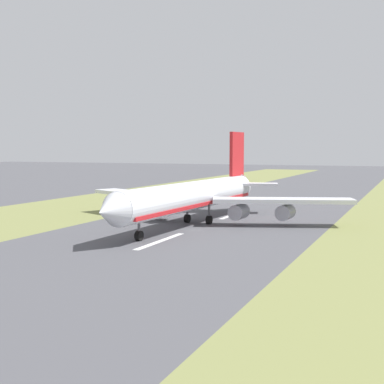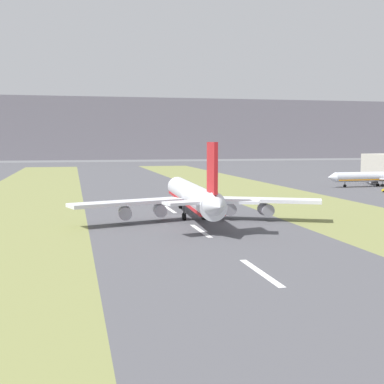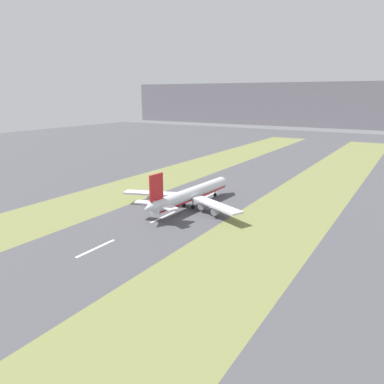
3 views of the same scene
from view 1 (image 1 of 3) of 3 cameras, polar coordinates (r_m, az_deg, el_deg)
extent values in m
plane|color=#4C4C51|center=(106.42, -0.03, -4.04)|extent=(800.00, 800.00, 0.00)
cube|color=olive|center=(130.52, -18.57, -2.66)|extent=(40.00, 600.00, 0.01)
cube|color=silver|center=(168.66, 8.72, -0.84)|extent=(1.20, 18.00, 0.01)
cube|color=silver|center=(130.46, 4.41, -2.43)|extent=(1.20, 18.00, 0.01)
cube|color=silver|center=(93.79, -3.39, -5.24)|extent=(1.20, 18.00, 0.01)
cylinder|color=silver|center=(112.03, 0.00, -0.41)|extent=(8.88, 56.23, 6.00)
cone|color=silver|center=(85.77, -8.92, -2.05)|extent=(6.13, 5.30, 5.88)
cone|color=silver|center=(140.44, 5.52, 0.94)|extent=(5.40, 6.25, 5.10)
cube|color=red|center=(112.19, 0.00, -1.25)|extent=(8.46, 53.98, 0.70)
cube|color=silver|center=(112.59, 9.66, -0.91)|extent=(29.37, 15.13, 0.90)
cube|color=silver|center=(126.81, -5.70, -0.24)|extent=(28.82, 17.67, 0.90)
cylinder|color=#93939E|center=(112.50, 5.02, -2.12)|extent=(3.44, 4.96, 3.20)
cylinder|color=#93939E|center=(112.99, 9.93, -2.14)|extent=(3.44, 4.96, 3.20)
cylinder|color=#93939E|center=(120.02, -3.04, -1.68)|extent=(3.44, 4.96, 3.20)
cylinder|color=#93939E|center=(127.54, -5.82, -1.32)|extent=(3.44, 4.96, 3.20)
cube|color=red|center=(135.47, 4.81, 4.07)|extent=(1.21, 8.03, 11.00)
cube|color=silver|center=(133.89, 6.98, 0.83)|extent=(10.80, 6.85, 0.60)
cube|color=silver|center=(137.83, 2.65, 0.97)|extent=(10.91, 7.69, 0.60)
cylinder|color=#59595E|center=(93.91, -5.68, -3.70)|extent=(0.50, 0.50, 3.20)
cylinder|color=black|center=(94.15, -5.67, -4.67)|extent=(0.99, 1.84, 1.80)
cylinder|color=#59595E|center=(114.04, 1.83, -2.19)|extent=(0.50, 0.50, 3.20)
cylinder|color=black|center=(114.24, 1.83, -2.99)|extent=(0.99, 1.84, 1.80)
cylinder|color=#59595E|center=(116.24, -0.51, -2.05)|extent=(0.50, 0.50, 3.20)
cylinder|color=black|center=(116.44, -0.51, -2.84)|extent=(0.99, 1.84, 1.80)
camera|label=2|loc=(240.45, 19.93, 5.41)|focal=50.00mm
camera|label=3|loc=(283.19, -5.16, 11.90)|focal=35.00mm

